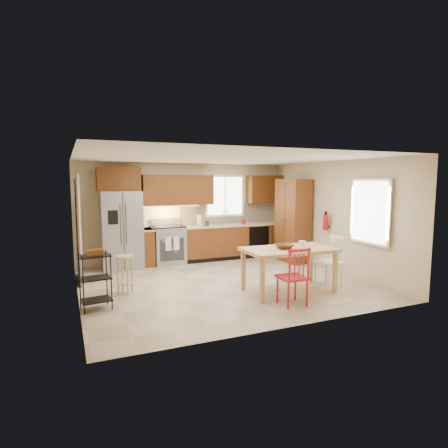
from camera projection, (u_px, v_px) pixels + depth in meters
The scene contains 33 objects.
floor at pixel (223, 283), 7.59m from camera, with size 5.50×5.50×0.00m, color tan.
ceiling at pixel (223, 158), 7.30m from camera, with size 5.50×5.00×0.02m, color silver.
wall_back at pixel (186, 212), 9.73m from camera, with size 5.50×0.02×2.50m, color #CCB793.
wall_front at pixel (294, 240), 5.17m from camera, with size 5.50×0.02×2.50m, color #CCB793.
wall_left at pixel (75, 229), 6.37m from camera, with size 0.02×5.00×2.50m, color #CCB793.
wall_right at pixel (334, 216), 8.52m from camera, with size 0.02×5.00×2.50m, color #CCB793.
refrigerator at pixel (121, 230), 8.76m from camera, with size 0.92×0.75×1.82m, color gray.
range_stove at pixel (169, 245), 9.32m from camera, with size 0.76×0.63×0.92m, color gray.
base_cabinet_narrow at pixel (147, 247), 9.12m from camera, with size 0.30×0.60×0.90m, color #633012.
base_cabinet_run at pixel (235, 241), 10.05m from camera, with size 2.92×0.60×0.90m, color #633012.
dishwasher at pixel (259, 241), 10.01m from camera, with size 0.60×0.02×0.78m, color black.
backsplash at pixel (231, 213), 10.23m from camera, with size 2.92×0.03×0.55m, color beige.
upper_over_fridge at pixel (118, 179), 8.81m from camera, with size 1.00×0.35×0.55m, color #53260D.
upper_left_block at pixel (178, 190), 9.41m from camera, with size 1.80×0.35×0.75m, color #53260D.
upper_right_block at pixel (265, 189), 10.38m from camera, with size 1.00×0.35×0.75m, color #53260D.
window_back at pixel (225, 196), 10.10m from camera, with size 1.12×0.04×1.12m, color white.
sink at pixel (229, 226), 9.93m from camera, with size 0.62×0.46×0.16m, color gray.
undercab_glow at pixel (167, 206), 9.31m from camera, with size 1.60×0.30×0.01m, color #FFBF66.
soap_bottle at pixel (243, 221), 9.97m from camera, with size 0.09×0.09×0.19m, color #AD0C12.
paper_towel at pixel (199, 221), 9.53m from camera, with size 0.12×0.12×0.28m, color silver.
canister_steel at pixel (192, 223), 9.46m from camera, with size 0.11×0.11×0.18m, color gray.
canister_wood at pixel (207, 223), 9.59m from camera, with size 0.10×0.10×0.14m, color #4A2713.
pantry at pixel (293, 221), 9.52m from camera, with size 0.50×0.95×2.10m, color #633012.
fire_extinguisher at pixel (325, 222), 8.63m from camera, with size 0.12×0.12×0.36m, color #AD0C12.
window_right at pixel (370, 212), 7.42m from camera, with size 0.04×1.02×1.32m, color white.
doorway at pixel (78, 231), 7.61m from camera, with size 0.04×0.95×2.10m, color #8C7A59.
dining_table at pixel (289, 270), 6.94m from camera, with size 1.66×0.93×0.81m, color tan, non-canonical shape.
chair_red at pixel (292, 276), 6.20m from camera, with size 0.46×0.46×0.97m, color maroon, non-canonical shape.
chair_white at pixel (328, 261), 7.34m from camera, with size 0.46×0.46×0.97m, color silver, non-canonical shape.
table_bowl at pixel (284, 249), 6.85m from camera, with size 0.34×0.34×0.08m, color #4A2713.
table_jar at pixel (302, 245), 7.12m from camera, with size 0.13×0.13×0.15m, color silver.
bar_stool at pixel (125, 275), 6.83m from camera, with size 0.34×0.34×0.71m, color tan, non-canonical shape.
utility_cart at pixel (95, 281), 5.97m from camera, with size 0.46×0.36×0.93m, color black, non-canonical shape.
Camera 1 is at (-2.90, -6.81, 2.07)m, focal length 30.00 mm.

